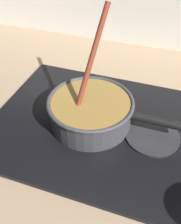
# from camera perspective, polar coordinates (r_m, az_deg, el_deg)

# --- Properties ---
(ground) EXTENTS (2.40, 1.60, 0.04)m
(ground) POSITION_cam_1_polar(r_m,az_deg,el_deg) (0.62, -4.56, -19.71)
(ground) COLOR #9E8466
(hob_plate) EXTENTS (0.56, 0.48, 0.01)m
(hob_plate) POSITION_cam_1_polar(r_m,az_deg,el_deg) (0.74, 0.00, -2.49)
(hob_plate) COLOR black
(hob_plate) RESTS_ON ground
(burner_ring) EXTENTS (0.19, 0.19, 0.01)m
(burner_ring) POSITION_cam_1_polar(r_m,az_deg,el_deg) (0.74, 0.00, -1.93)
(burner_ring) COLOR #592D0C
(burner_ring) RESTS_ON hob_plate
(spare_burner) EXTENTS (0.15, 0.15, 0.01)m
(spare_burner) POSITION_cam_1_polar(r_m,az_deg,el_deg) (0.72, 13.63, -5.15)
(spare_burner) COLOR #262628
(spare_burner) RESTS_ON hob_plate
(cooking_pan) EXTENTS (0.38, 0.24, 0.31)m
(cooking_pan) POSITION_cam_1_polar(r_m,az_deg,el_deg) (0.71, 0.12, 0.34)
(cooking_pan) COLOR #38383D
(cooking_pan) RESTS_ON hob_plate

